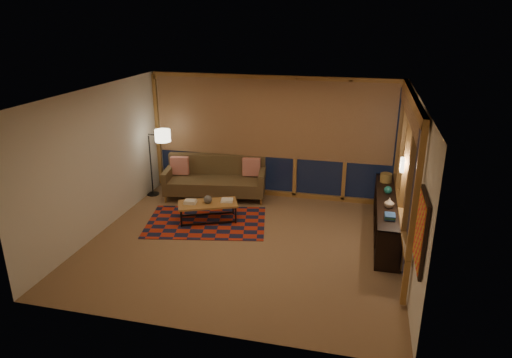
% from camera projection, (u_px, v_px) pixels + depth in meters
% --- Properties ---
extents(floor, '(5.50, 5.00, 0.01)m').
position_uv_depth(floor, '(243.00, 243.00, 8.23)').
color(floor, '#A47D59').
rests_on(floor, ground).
extents(ceiling, '(5.50, 5.00, 0.01)m').
position_uv_depth(ceiling, '(242.00, 93.00, 7.32)').
color(ceiling, white).
rests_on(ceiling, walls).
extents(walls, '(5.51, 5.01, 2.70)m').
position_uv_depth(walls, '(243.00, 173.00, 7.78)').
color(walls, silver).
rests_on(walls, floor).
extents(window_wall_back, '(5.30, 0.16, 2.60)m').
position_uv_depth(window_wall_back, '(272.00, 138.00, 10.00)').
color(window_wall_back, '#AF703C').
rests_on(window_wall_back, walls).
extents(window_wall_right, '(0.16, 3.70, 2.60)m').
position_uv_depth(window_wall_right, '(404.00, 174.00, 7.73)').
color(window_wall_right, '#AF703C').
rests_on(window_wall_right, walls).
extents(wall_art, '(0.06, 0.74, 0.94)m').
position_uv_depth(wall_art, '(421.00, 231.00, 5.45)').
color(wall_art, red).
rests_on(wall_art, walls).
extents(wall_sconce, '(0.12, 0.18, 0.22)m').
position_uv_depth(wall_sconce, '(402.00, 165.00, 7.54)').
color(wall_sconce, '#F3E8C3').
rests_on(wall_sconce, walls).
extents(sofa, '(2.32, 1.24, 0.90)m').
position_uv_depth(sofa, '(215.00, 178.00, 10.16)').
color(sofa, '#4A3B20').
rests_on(sofa, floor).
extents(pillow_left, '(0.42, 0.19, 0.40)m').
position_uv_depth(pillow_left, '(180.00, 167.00, 10.29)').
color(pillow_left, red).
rests_on(pillow_left, sofa).
extents(pillow_right, '(0.41, 0.19, 0.40)m').
position_uv_depth(pillow_right, '(251.00, 168.00, 10.20)').
color(pillow_right, red).
rests_on(pillow_right, sofa).
extents(area_rug, '(2.57, 1.97, 0.01)m').
position_uv_depth(area_rug, '(206.00, 222.00, 9.07)').
color(area_rug, '#AE2913').
rests_on(area_rug, floor).
extents(coffee_table, '(1.27, 0.94, 0.38)m').
position_uv_depth(coffee_table, '(208.00, 212.00, 9.07)').
color(coffee_table, '#AF703C').
rests_on(coffee_table, floor).
extents(book_stack_a, '(0.24, 0.20, 0.06)m').
position_uv_depth(book_stack_a, '(190.00, 202.00, 8.97)').
color(book_stack_a, white).
rests_on(book_stack_a, coffee_table).
extents(book_stack_b, '(0.29, 0.25, 0.05)m').
position_uv_depth(book_stack_b, '(227.00, 200.00, 9.07)').
color(book_stack_b, white).
rests_on(book_stack_b, coffee_table).
extents(ceramic_pot, '(0.22, 0.22, 0.16)m').
position_uv_depth(ceramic_pot, '(208.00, 199.00, 8.97)').
color(ceramic_pot, black).
rests_on(ceramic_pot, coffee_table).
extents(floor_lamp, '(0.55, 0.39, 1.56)m').
position_uv_depth(floor_lamp, '(151.00, 162.00, 10.21)').
color(floor_lamp, black).
rests_on(floor_lamp, floor).
extents(bookshelf, '(0.40, 2.83, 0.71)m').
position_uv_depth(bookshelf, '(386.00, 216.00, 8.48)').
color(bookshelf, black).
rests_on(bookshelf, floor).
extents(basket, '(0.28, 0.28, 0.18)m').
position_uv_depth(basket, '(386.00, 178.00, 9.18)').
color(basket, '#A88642').
rests_on(basket, bookshelf).
extents(teal_bowl, '(0.15, 0.15, 0.15)m').
position_uv_depth(teal_bowl, '(388.00, 190.00, 8.58)').
color(teal_bowl, '#1A6459').
rests_on(teal_bowl, bookshelf).
extents(vase, '(0.18, 0.18, 0.18)m').
position_uv_depth(vase, '(389.00, 203.00, 7.95)').
color(vase, tan).
rests_on(vase, bookshelf).
extents(shelf_book_stack, '(0.18, 0.23, 0.06)m').
position_uv_depth(shelf_book_stack, '(390.00, 217.00, 7.55)').
color(shelf_book_stack, white).
rests_on(shelf_book_stack, bookshelf).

